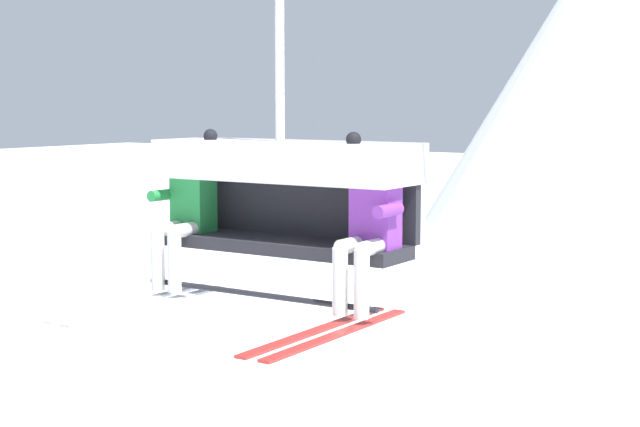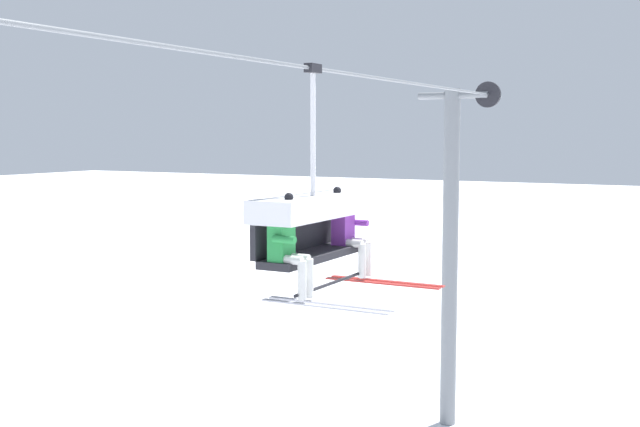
{
  "view_description": "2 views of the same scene",
  "coord_description": "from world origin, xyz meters",
  "px_view_note": "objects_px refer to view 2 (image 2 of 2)",
  "views": [
    {
      "loc": [
        3.93,
        -6.89,
        6.14
      ],
      "look_at": [
        -0.16,
        -0.62,
        5.28
      ],
      "focal_mm": 55.0,
      "sensor_mm": 36.0,
      "label": 1
    },
    {
      "loc": [
        -9.66,
        -5.86,
        6.65
      ],
      "look_at": [
        -0.44,
        -0.92,
        5.61
      ],
      "focal_mm": 45.0,
      "sensor_mm": 36.0,
      "label": 2
    }
  ],
  "objects_px": {
    "chairlift_chair": "(308,217)",
    "skier_purple": "(351,232)",
    "skier_green": "(290,247)",
    "lift_tower_far": "(451,249)"
  },
  "relations": [
    {
      "from": "chairlift_chair",
      "to": "skier_purple",
      "type": "distance_m",
      "value": 0.92
    },
    {
      "from": "chairlift_chair",
      "to": "skier_purple",
      "type": "bearing_deg",
      "value": -14.14
    },
    {
      "from": "chairlift_chair",
      "to": "skier_purple",
      "type": "height_order",
      "value": "chairlift_chair"
    },
    {
      "from": "skier_green",
      "to": "skier_purple",
      "type": "height_order",
      "value": "same"
    },
    {
      "from": "chairlift_chair",
      "to": "skier_green",
      "type": "relative_size",
      "value": 1.69
    },
    {
      "from": "lift_tower_far",
      "to": "skier_green",
      "type": "relative_size",
      "value": 4.58
    },
    {
      "from": "lift_tower_far",
      "to": "chairlift_chair",
      "type": "distance_m",
      "value": 8.1
    },
    {
      "from": "lift_tower_far",
      "to": "chairlift_chair",
      "type": "height_order",
      "value": "lift_tower_far"
    },
    {
      "from": "lift_tower_far",
      "to": "skier_purple",
      "type": "height_order",
      "value": "lift_tower_far"
    },
    {
      "from": "chairlift_chair",
      "to": "lift_tower_far",
      "type": "bearing_deg",
      "value": 5.1
    }
  ]
}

